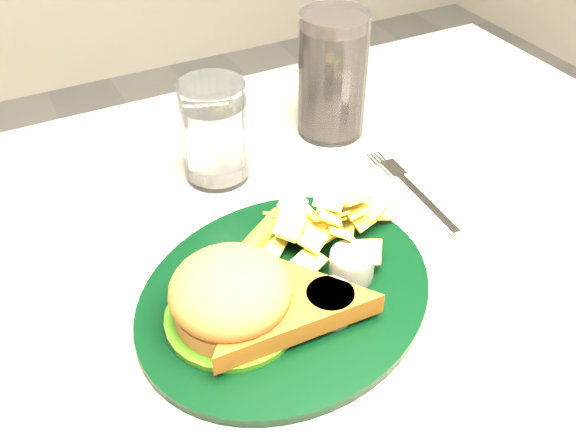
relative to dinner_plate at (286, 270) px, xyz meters
name	(u,v)px	position (x,y,z in m)	size (l,w,h in m)	color
dinner_plate	(286,270)	(0.00, 0.00, 0.00)	(0.31, 0.26, 0.07)	black
water_glass	(214,132)	(0.02, 0.22, 0.03)	(0.08, 0.08, 0.12)	silver
cola_glass	(333,75)	(0.19, 0.24, 0.05)	(0.09, 0.09, 0.16)	black
fork_napkin	(422,199)	(0.20, 0.06, -0.03)	(0.11, 0.15, 0.01)	white
wrapped_straw	(83,224)	(-0.15, 0.19, -0.03)	(0.22, 0.08, 0.01)	white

